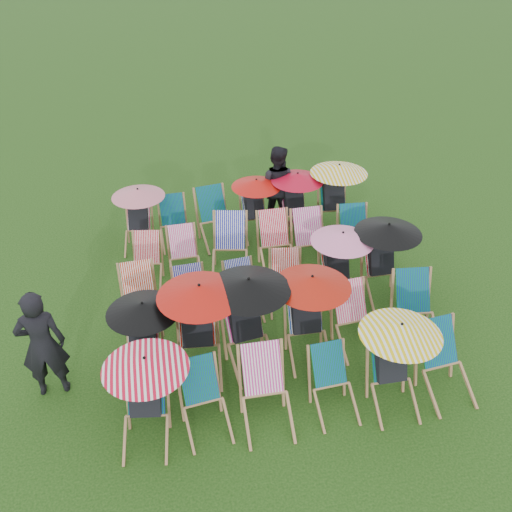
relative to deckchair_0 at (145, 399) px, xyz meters
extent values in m
plane|color=black|center=(2.00, 2.20, -0.67)|extent=(100.00, 100.00, 0.00)
cube|color=#0A713A|center=(0.01, 0.18, -0.05)|extent=(0.51, 0.41, 0.55)
cube|color=black|center=(0.00, 0.14, -0.05)|extent=(0.44, 0.45, 0.58)
sphere|color=tan|center=(0.02, 0.23, 0.25)|extent=(0.20, 0.20, 0.20)
cylinder|color=black|center=(0.06, 0.09, 0.21)|extent=(0.03, 0.03, 0.68)
cone|color=red|center=(0.06, 0.09, 0.52)|extent=(1.07, 1.07, 0.16)
cube|color=#0A6E2D|center=(0.69, 0.25, -0.06)|extent=(0.50, 0.40, 0.55)
cube|color=#D42A8C|center=(1.52, 0.22, 0.02)|extent=(0.52, 0.38, 0.61)
cube|color=#095F27|center=(2.43, 0.22, -0.08)|extent=(0.47, 0.36, 0.53)
cube|color=#09622F|center=(3.25, 0.15, -0.04)|extent=(0.47, 0.35, 0.56)
cube|color=black|center=(3.25, 0.10, -0.04)|extent=(0.39, 0.41, 0.59)
sphere|color=tan|center=(3.25, 0.20, 0.27)|extent=(0.21, 0.21, 0.21)
cylinder|color=black|center=(3.31, 0.06, 0.22)|extent=(0.03, 0.03, 0.69)
cone|color=yellow|center=(3.31, 0.06, 0.53)|extent=(1.08, 1.08, 0.17)
cube|color=#0B7446|center=(4.01, 0.26, 0.01)|extent=(0.55, 0.43, 0.61)
cube|color=red|center=(0.01, 1.32, -0.08)|extent=(0.49, 0.40, 0.53)
cube|color=black|center=(0.01, 1.28, -0.08)|extent=(0.43, 0.44, 0.56)
sphere|color=tan|center=(0.02, 1.37, 0.21)|extent=(0.19, 0.19, 0.19)
cylinder|color=black|center=(0.05, 1.23, 0.17)|extent=(0.03, 0.03, 0.65)
cone|color=black|center=(0.05, 1.23, 0.46)|extent=(1.02, 1.02, 0.16)
cube|color=red|center=(0.79, 1.31, 0.02)|extent=(0.55, 0.43, 0.62)
cube|color=black|center=(0.78, 1.25, 0.02)|extent=(0.47, 0.49, 0.65)
sphere|color=tan|center=(0.79, 1.36, 0.36)|extent=(0.23, 0.23, 0.23)
cylinder|color=black|center=(0.84, 1.21, 0.31)|extent=(0.03, 0.03, 0.76)
cone|color=#B6130A|center=(0.84, 1.21, 0.66)|extent=(1.19, 1.19, 0.18)
cube|color=#E42D94|center=(1.45, 1.31, 0.02)|extent=(0.58, 0.47, 0.62)
cube|color=black|center=(1.46, 1.26, 0.02)|extent=(0.51, 0.52, 0.65)
sphere|color=tan|center=(1.44, 1.36, 0.36)|extent=(0.23, 0.23, 0.23)
cylinder|color=black|center=(1.53, 1.23, 0.31)|extent=(0.03, 0.03, 0.76)
cone|color=black|center=(1.53, 1.23, 0.65)|extent=(1.19, 1.19, 0.18)
cube|color=#072B94|center=(2.38, 1.30, -0.01)|extent=(0.50, 0.37, 0.59)
cube|color=black|center=(2.38, 1.25, -0.01)|extent=(0.42, 0.43, 0.62)
sphere|color=tan|center=(2.38, 1.35, 0.31)|extent=(0.22, 0.22, 0.22)
cylinder|color=black|center=(2.44, 1.21, 0.26)|extent=(0.03, 0.03, 0.72)
cone|color=#A61709|center=(2.44, 1.21, 0.59)|extent=(1.13, 1.13, 0.17)
cube|color=#FC326E|center=(3.13, 1.41, -0.02)|extent=(0.52, 0.40, 0.58)
cube|color=#0A7134|center=(4.14, 1.41, 0.03)|extent=(0.56, 0.44, 0.62)
cube|color=red|center=(-0.04, 2.55, -0.03)|extent=(0.51, 0.39, 0.57)
cube|color=#0D068E|center=(0.76, 2.40, -0.07)|extent=(0.47, 0.36, 0.54)
cube|color=#071398|center=(1.60, 2.47, -0.10)|extent=(0.47, 0.37, 0.51)
cube|color=red|center=(2.39, 2.55, -0.06)|extent=(0.50, 0.40, 0.55)
cube|color=red|center=(3.24, 2.50, -0.06)|extent=(0.48, 0.36, 0.54)
cube|color=black|center=(3.24, 2.45, -0.06)|extent=(0.40, 0.42, 0.57)
sphere|color=tan|center=(3.24, 2.55, 0.23)|extent=(0.20, 0.20, 0.20)
cylinder|color=black|center=(3.30, 2.42, 0.19)|extent=(0.03, 0.03, 0.66)
cone|color=pink|center=(3.30, 2.42, 0.49)|extent=(1.04, 1.04, 0.16)
cube|color=red|center=(4.02, 2.50, -0.02)|extent=(0.49, 0.36, 0.58)
cube|color=black|center=(4.02, 2.45, -0.02)|extent=(0.41, 0.42, 0.61)
sphere|color=tan|center=(4.02, 2.55, 0.29)|extent=(0.21, 0.21, 0.21)
cylinder|color=black|center=(4.08, 2.41, 0.24)|extent=(0.03, 0.03, 0.71)
cone|color=black|center=(4.08, 2.41, 0.57)|extent=(1.11, 1.11, 0.17)
cube|color=red|center=(0.14, 3.63, -0.09)|extent=(0.49, 0.39, 0.52)
cube|color=#F23089|center=(0.76, 3.69, -0.07)|extent=(0.46, 0.35, 0.54)
cube|color=#070C9A|center=(1.64, 3.73, 0.03)|extent=(0.59, 0.48, 0.63)
cube|color=red|center=(2.45, 3.71, 0.00)|extent=(0.51, 0.38, 0.60)
cube|color=#D72B8D|center=(3.07, 3.61, 0.02)|extent=(0.53, 0.39, 0.62)
cube|color=#0B7338|center=(3.97, 3.69, -0.01)|extent=(0.51, 0.39, 0.59)
cube|color=#E52D69|center=(0.02, 4.81, -0.09)|extent=(0.48, 0.38, 0.52)
cube|color=black|center=(0.02, 4.77, -0.09)|extent=(0.42, 0.43, 0.54)
sphere|color=tan|center=(0.03, 4.86, 0.19)|extent=(0.19, 0.19, 0.19)
cylinder|color=black|center=(0.06, 4.73, 0.15)|extent=(0.03, 0.03, 0.64)
cone|color=#CE6978|center=(0.06, 4.73, 0.44)|extent=(1.00, 1.00, 0.15)
cube|color=#0A6D37|center=(0.67, 4.86, -0.06)|extent=(0.47, 0.36, 0.55)
cube|color=#096221|center=(1.44, 4.82, 0.03)|extent=(0.58, 0.47, 0.62)
cube|color=navy|center=(2.27, 4.83, -0.10)|extent=(0.44, 0.34, 0.51)
cube|color=black|center=(2.27, 4.78, -0.11)|extent=(0.37, 0.38, 0.53)
sphere|color=tan|center=(2.27, 4.87, 0.17)|extent=(0.19, 0.19, 0.19)
cylinder|color=black|center=(2.33, 4.75, 0.13)|extent=(0.03, 0.03, 0.62)
cone|color=#BA100A|center=(2.33, 4.75, 0.41)|extent=(0.97, 0.97, 0.15)
cube|color=#E82E87|center=(3.08, 4.80, -0.07)|extent=(0.47, 0.36, 0.54)
cube|color=black|center=(3.08, 4.75, -0.07)|extent=(0.40, 0.41, 0.56)
sphere|color=tan|center=(3.08, 4.85, 0.23)|extent=(0.20, 0.20, 0.20)
cylinder|color=black|center=(3.14, 4.72, 0.18)|extent=(0.03, 0.03, 0.66)
cone|color=#B10A21|center=(3.14, 4.72, 0.48)|extent=(1.04, 1.04, 0.16)
cube|color=#0A6B2F|center=(3.91, 4.79, -0.01)|extent=(0.52, 0.39, 0.59)
cube|color=black|center=(3.91, 4.74, -0.01)|extent=(0.44, 0.45, 0.62)
sphere|color=tan|center=(3.92, 4.85, 0.31)|extent=(0.22, 0.22, 0.22)
cylinder|color=black|center=(3.97, 4.70, 0.26)|extent=(0.03, 0.03, 0.72)
cone|color=#DEAF0B|center=(3.97, 4.70, 0.59)|extent=(1.13, 1.13, 0.18)
imported|color=black|center=(-1.30, 1.05, 0.19)|extent=(0.65, 0.45, 1.71)
imported|color=black|center=(2.80, 5.07, 0.16)|extent=(1.01, 0.93, 1.66)
camera|label=1|loc=(0.42, -5.03, 5.37)|focal=40.00mm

